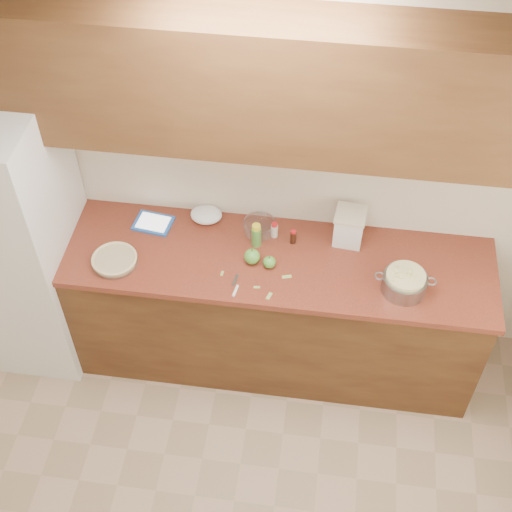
# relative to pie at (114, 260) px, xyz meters

# --- Properties ---
(room_shell) EXTENTS (3.60, 3.60, 3.60)m
(room_shell) POSITION_rel_pie_xyz_m (0.79, -1.32, 0.36)
(room_shell) COLOR tan
(room_shell) RESTS_ON ground
(counter_run) EXTENTS (2.64, 0.68, 0.92)m
(counter_run) POSITION_rel_pie_xyz_m (0.79, 0.15, -0.48)
(counter_run) COLOR #593719
(counter_run) RESTS_ON ground
(upper_cabinets) EXTENTS (2.60, 0.34, 0.70)m
(upper_cabinets) POSITION_rel_pie_xyz_m (0.79, 0.31, 1.01)
(upper_cabinets) COLOR brown
(upper_cabinets) RESTS_ON room_shell
(fridge) EXTENTS (0.70, 0.70, 1.80)m
(fridge) POSITION_rel_pie_xyz_m (-0.65, 0.12, -0.04)
(fridge) COLOR silver
(fridge) RESTS_ON ground
(pie) EXTENTS (0.26, 0.26, 0.04)m
(pie) POSITION_rel_pie_xyz_m (0.00, 0.00, 0.00)
(pie) COLOR silver
(pie) RESTS_ON counter_run
(colander) EXTENTS (0.33, 0.24, 0.12)m
(colander) POSITION_rel_pie_xyz_m (1.59, 0.02, 0.04)
(colander) COLOR gray
(colander) RESTS_ON counter_run
(flour_canister) EXTENTS (0.18, 0.18, 0.21)m
(flour_canister) POSITION_rel_pie_xyz_m (1.27, 0.35, 0.08)
(flour_canister) COLOR white
(flour_canister) RESTS_ON counter_run
(tablet) EXTENTS (0.24, 0.19, 0.02)m
(tablet) POSITION_rel_pie_xyz_m (0.14, 0.32, -0.01)
(tablet) COLOR blue
(tablet) RESTS_ON counter_run
(paring_knife) EXTENTS (0.04, 0.16, 0.02)m
(paring_knife) POSITION_rel_pie_xyz_m (0.69, -0.10, -0.01)
(paring_knife) COLOR gray
(paring_knife) RESTS_ON counter_run
(lemon_bottle) EXTENTS (0.06, 0.06, 0.15)m
(lemon_bottle) POSITION_rel_pie_xyz_m (0.76, 0.24, 0.05)
(lemon_bottle) COLOR #4C8C38
(lemon_bottle) RESTS_ON counter_run
(cinnamon_shaker) EXTENTS (0.04, 0.04, 0.10)m
(cinnamon_shaker) POSITION_rel_pie_xyz_m (0.85, 0.32, 0.03)
(cinnamon_shaker) COLOR beige
(cinnamon_shaker) RESTS_ON counter_run
(vanilla_bottle) EXTENTS (0.03, 0.03, 0.09)m
(vanilla_bottle) POSITION_rel_pie_xyz_m (0.97, 0.29, 0.02)
(vanilla_bottle) COLOR black
(vanilla_bottle) RESTS_ON counter_run
(mixing_bowl) EXTENTS (0.19, 0.19, 0.07)m
(mixing_bowl) POSITION_rel_pie_xyz_m (0.76, 0.35, 0.02)
(mixing_bowl) COLOR silver
(mixing_bowl) RESTS_ON counter_run
(paper_towel) EXTENTS (0.21, 0.18, 0.08)m
(paper_towel) POSITION_rel_pie_xyz_m (0.44, 0.40, 0.02)
(paper_towel) COLOR white
(paper_towel) RESTS_ON counter_run
(apple_left) EXTENTS (0.09, 0.09, 0.10)m
(apple_left) POSITION_rel_pie_xyz_m (0.76, 0.11, 0.02)
(apple_left) COLOR #509A34
(apple_left) RESTS_ON counter_run
(apple_center) EXTENTS (0.07, 0.07, 0.08)m
(apple_center) POSITION_rel_pie_xyz_m (0.85, 0.09, 0.01)
(apple_center) COLOR #509A34
(apple_center) RESTS_ON counter_run
(peel_a) EXTENTS (0.02, 0.04, 0.00)m
(peel_a) POSITION_rel_pie_xyz_m (0.60, -0.00, -0.02)
(peel_a) COLOR #95B759
(peel_a) RESTS_ON counter_run
(peel_b) EXTENTS (0.04, 0.02, 0.00)m
(peel_b) POSITION_rel_pie_xyz_m (0.81, -0.07, -0.02)
(peel_b) COLOR #95B759
(peel_b) RESTS_ON counter_run
(peel_c) EXTENTS (0.03, 0.05, 0.00)m
(peel_c) POSITION_rel_pie_xyz_m (0.88, -0.12, -0.02)
(peel_c) COLOR #95B759
(peel_c) RESTS_ON counter_run
(peel_d) EXTENTS (0.06, 0.03, 0.00)m
(peel_d) POSITION_rel_pie_xyz_m (0.96, 0.02, -0.02)
(peel_d) COLOR #95B759
(peel_d) RESTS_ON counter_run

